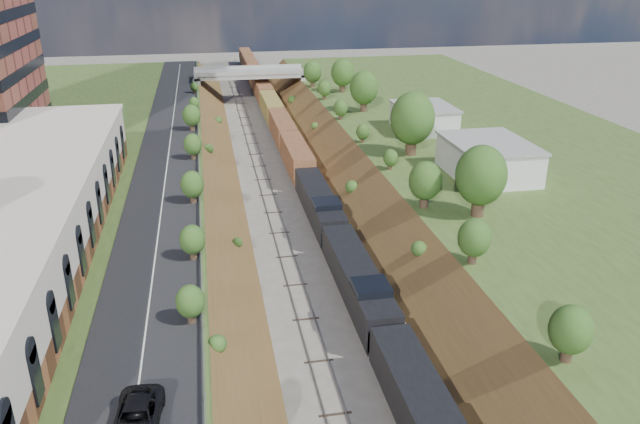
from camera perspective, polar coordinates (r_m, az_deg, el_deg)
platform_left at (r=84.02m, az=-25.69°, el=0.89°), size 44.00×180.00×5.00m
platform_right at (r=91.66m, az=18.13°, el=3.70°), size 44.00×180.00×5.00m
embankment_left at (r=81.75m, az=-10.42°, el=0.37°), size 10.00×180.00×10.00m
embankment_right at (r=84.44m, az=4.64°, el=1.40°), size 10.00×180.00×10.00m
rail_left_track at (r=82.06m, az=-4.57°, el=0.84°), size 1.58×180.00×0.18m
rail_right_track at (r=82.71m, az=-0.99°, el=1.08°), size 1.58×180.00×0.18m
road at (r=80.20m, az=-13.89°, el=3.49°), size 8.00×180.00×0.10m
guardrail at (r=79.69m, az=-10.98°, el=4.00°), size 0.10×171.00×0.70m
commercial_building at (r=60.84m, az=-26.83°, el=-0.97°), size 14.30×62.30×7.00m
overpass at (r=140.64m, az=-6.41°, el=11.93°), size 24.50×8.30×7.40m
white_building_near at (r=79.32m, az=15.10°, el=4.64°), size 9.00×12.00×4.00m
white_building_far at (r=98.70m, az=9.47°, el=8.41°), size 8.00×10.00×3.60m
tree_right_large at (r=65.60m, az=14.51°, el=3.21°), size 5.25×5.25×7.61m
tree_left_crest at (r=42.80m, az=-11.28°, el=-10.77°), size 2.45×2.45×3.55m
freight_train at (r=114.58m, az=-3.93°, el=8.46°), size 3.09×173.82×4.61m
suv at (r=38.58m, az=-16.41°, el=-17.68°), size 3.01×5.77×1.55m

